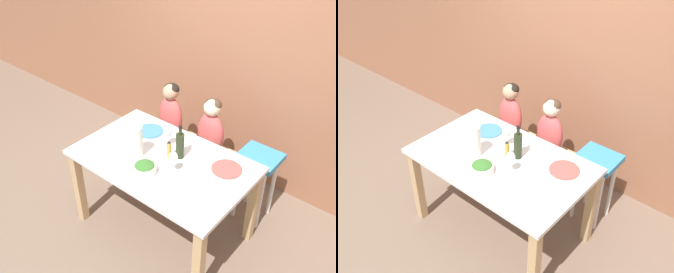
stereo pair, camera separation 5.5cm
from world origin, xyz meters
The scene contains 17 objects.
ground_plane centered at (0.00, 0.00, 0.00)m, with size 14.00×14.00×0.00m, color #705B4C.
wall_back centered at (0.00, 1.16, 1.35)m, with size 10.00×0.06×2.70m.
dining_table centered at (0.00, 0.00, 0.66)m, with size 1.42×0.88×0.78m.
chair_far_left centered at (-0.45, 0.65, 0.39)m, with size 0.40×0.37×0.47m.
chair_far_center centered at (0.02, 0.65, 0.39)m, with size 0.40×0.37×0.47m.
chair_right_highchair centered at (0.53, 0.65, 0.53)m, with size 0.34×0.31×0.69m.
person_child_left centered at (-0.45, 0.65, 0.77)m, with size 0.27×0.16×0.57m.
person_child_center centered at (0.02, 0.65, 0.77)m, with size 0.27×0.16×0.57m.
wine_bottle centered at (0.09, 0.11, 0.90)m, with size 0.07×0.07×0.29m.
paper_towel_roll centered at (-0.20, -0.10, 0.91)m, with size 0.11×0.11×0.27m.
wine_glass_near centered at (0.17, -0.07, 0.91)m, with size 0.07×0.07×0.18m.
wine_glass_far centered at (-0.09, 0.17, 0.91)m, with size 0.07×0.07×0.18m.
salad_bowl_large centered at (0.00, -0.21, 0.82)m, with size 0.18×0.18×0.08m.
dinner_plate_front_left centered at (-0.39, -0.22, 0.78)m, with size 0.24×0.24×0.01m.
dinner_plate_back_left centered at (-0.34, 0.23, 0.78)m, with size 0.24×0.24×0.01m.
dinner_plate_back_right centered at (0.47, 0.21, 0.78)m, with size 0.24×0.24×0.01m.
condiment_bottle_hot_sauce centered at (0.02, 0.05, 0.85)m, with size 0.04×0.04×0.16m.
Camera 2 is at (1.58, -1.75, 2.59)m, focal length 40.00 mm.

